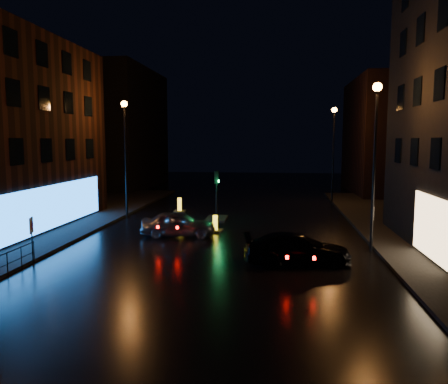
% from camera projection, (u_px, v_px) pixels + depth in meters
% --- Properties ---
extents(ground, '(120.00, 120.00, 0.00)m').
position_uv_depth(ground, '(198.00, 283.00, 17.12)').
color(ground, black).
rests_on(ground, ground).
extents(building_far_left, '(8.00, 16.00, 14.00)m').
position_uv_depth(building_far_left, '(119.00, 129.00, 52.70)').
color(building_far_left, black).
rests_on(building_far_left, ground).
extents(building_far_right, '(8.00, 14.00, 12.00)m').
position_uv_depth(building_far_right, '(391.00, 137.00, 46.19)').
color(building_far_right, black).
rests_on(building_far_right, ground).
extents(street_lamp_lfar, '(0.44, 0.44, 8.37)m').
position_uv_depth(street_lamp_lfar, '(125.00, 141.00, 31.19)').
color(street_lamp_lfar, black).
rests_on(street_lamp_lfar, ground).
extents(street_lamp_rnear, '(0.44, 0.44, 8.37)m').
position_uv_depth(street_lamp_rnear, '(375.00, 141.00, 21.46)').
color(street_lamp_rnear, black).
rests_on(street_lamp_rnear, ground).
extents(street_lamp_rfar, '(0.44, 0.44, 8.37)m').
position_uv_depth(street_lamp_rfar, '(334.00, 141.00, 37.23)').
color(street_lamp_rfar, black).
rests_on(street_lamp_rfar, ground).
extents(traffic_signal, '(1.40, 2.40, 3.45)m').
position_uv_depth(traffic_signal, '(217.00, 212.00, 31.00)').
color(traffic_signal, black).
rests_on(traffic_signal, ground).
extents(silver_hatchback, '(4.45, 2.14, 1.46)m').
position_uv_depth(silver_hatchback, '(178.00, 224.00, 25.49)').
color(silver_hatchback, '#9A9CA1').
rests_on(silver_hatchback, ground).
extents(dark_sedan, '(5.07, 2.62, 1.40)m').
position_uv_depth(dark_sedan, '(297.00, 249.00, 19.70)').
color(dark_sedan, black).
rests_on(dark_sedan, ground).
extents(bollard_near, '(0.88, 1.23, 1.02)m').
position_uv_depth(bollard_near, '(215.00, 228.00, 26.83)').
color(bollard_near, black).
rests_on(bollard_near, ground).
extents(bollard_far, '(0.95, 1.34, 1.12)m').
position_uv_depth(bollard_far, '(180.00, 209.00, 34.19)').
color(bollard_far, black).
rests_on(bollard_far, ground).
extents(road_sign_left, '(0.20, 0.51, 2.15)m').
position_uv_depth(road_sign_left, '(32.00, 229.00, 19.57)').
color(road_sign_left, black).
rests_on(road_sign_left, ground).
extents(road_sign_right, '(0.23, 0.52, 2.20)m').
position_uv_depth(road_sign_right, '(373.00, 218.00, 22.24)').
color(road_sign_right, black).
rests_on(road_sign_right, ground).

